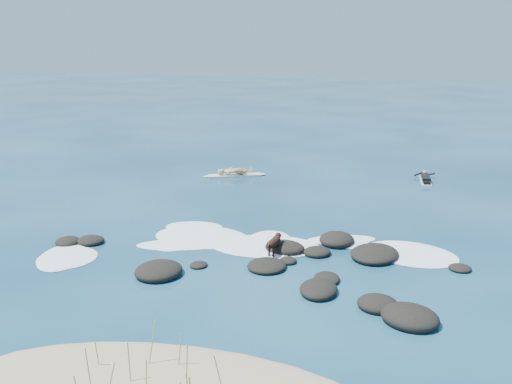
# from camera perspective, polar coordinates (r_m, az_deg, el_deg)

# --- Properties ---
(ground) EXTENTS (160.00, 160.00, 0.00)m
(ground) POSITION_cam_1_polar(r_m,az_deg,el_deg) (18.55, 0.17, -6.07)
(ground) COLOR #0A2642
(ground) RESTS_ON ground
(dune_grass) EXTENTS (2.81, 2.03, 1.21)m
(dune_grass) POSITION_cam_1_polar(r_m,az_deg,el_deg) (11.38, -10.27, -17.81)
(dune_grass) COLOR #849C4B
(dune_grass) RESTS_ON ground
(reef_rocks) EXTENTS (13.46, 6.63, 0.53)m
(reef_rocks) POSITION_cam_1_polar(r_m,az_deg,el_deg) (17.19, 4.23, -7.51)
(reef_rocks) COLOR black
(reef_rocks) RESTS_ON ground
(breaking_foam) EXTENTS (13.59, 5.88, 0.12)m
(breaking_foam) POSITION_cam_1_polar(r_m,az_deg,el_deg) (19.15, -1.86, -5.34)
(breaking_foam) COLOR white
(breaking_foam) RESTS_ON ground
(standing_surfer_rig) EXTENTS (3.00, 1.50, 1.79)m
(standing_surfer_rig) POSITION_cam_1_polar(r_m,az_deg,el_deg) (28.30, -2.14, 2.97)
(standing_surfer_rig) COLOR beige
(standing_surfer_rig) RESTS_ON ground
(paddling_surfer_rig) EXTENTS (1.01, 2.25, 0.39)m
(paddling_surfer_rig) POSITION_cam_1_polar(r_m,az_deg,el_deg) (28.57, 16.60, 1.27)
(paddling_surfer_rig) COLOR silver
(paddling_surfer_rig) RESTS_ON ground
(dog) EXTENTS (0.40, 1.07, 0.68)m
(dog) POSITION_cam_1_polar(r_m,az_deg,el_deg) (18.17, 1.83, -5.01)
(dog) COLOR black
(dog) RESTS_ON ground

